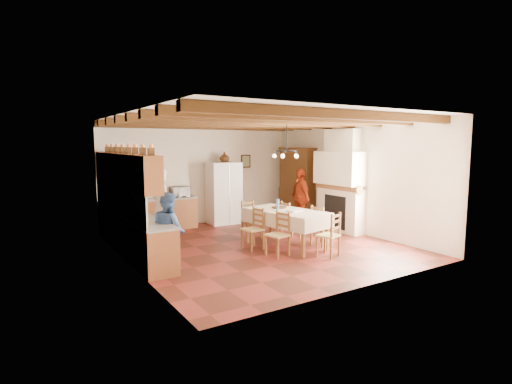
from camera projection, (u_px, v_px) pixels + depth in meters
floor at (259, 246)px, 9.48m from camera, size 6.00×6.50×0.02m
ceiling at (259, 117)px, 9.12m from camera, size 6.00×6.50×0.02m
wall_back at (201, 174)px, 12.04m from camera, size 6.00×0.02×3.00m
wall_front at (366, 199)px, 6.56m from camera, size 6.00×0.02×3.00m
wall_left at (128, 191)px, 7.71m from camera, size 0.02×6.50×3.00m
wall_right at (352, 177)px, 10.89m from camera, size 0.02×6.50×3.00m
ceiling_beams at (259, 122)px, 9.13m from camera, size 6.00×6.30×0.16m
lower_cabinets_left at (132, 233)px, 8.88m from camera, size 0.60×4.30×0.86m
lower_cabinets_back at (155, 215)px, 11.09m from camera, size 2.30×0.60×0.86m
countertop_left at (131, 213)px, 8.83m from camera, size 0.62×4.30×0.04m
countertop_back at (155, 199)px, 11.03m from camera, size 2.34×0.62×0.04m
backsplash_left at (117, 200)px, 8.64m from camera, size 0.03×4.30×0.60m
backsplash_back at (151, 187)px, 11.24m from camera, size 2.30×0.03×0.60m
upper_cabinets at (124, 170)px, 8.65m from camera, size 0.35×4.20×0.70m
fireplace at (339, 181)px, 10.91m from camera, size 0.56×1.60×2.80m
wall_picture at (246, 161)px, 12.79m from camera, size 0.34×0.03×0.42m
refrigerator at (223, 193)px, 12.07m from camera, size 0.97×0.81×1.86m
hutch at (298, 184)px, 12.51m from camera, size 0.70×1.32×2.29m
dining_table at (286, 214)px, 9.30m from camera, size 1.37×2.15×0.87m
chandelier at (286, 151)px, 9.12m from camera, size 0.47×0.47×0.03m
chair_left_near at (277, 234)px, 8.57m from camera, size 0.47×0.49×0.96m
chair_left_far at (253, 229)px, 9.12m from camera, size 0.44×0.46×0.96m
chair_right_near at (322, 225)px, 9.49m from camera, size 0.44×0.46×0.96m
chair_right_far at (291, 220)px, 10.14m from camera, size 0.42×0.44×0.96m
chair_end_near at (328, 234)px, 8.54m from camera, size 0.53×0.52×0.96m
chair_end_far at (252, 220)px, 10.17m from camera, size 0.47×0.45×0.96m
person_man at (162, 211)px, 8.54m from camera, size 0.52×0.74×1.93m
person_woman_blue at (169, 230)px, 7.76m from camera, size 0.64×0.78×1.49m
person_woman_red at (300, 198)px, 11.59m from camera, size 0.62×1.06×1.70m
microwave at (180, 192)px, 11.41m from camera, size 0.54×0.37×0.29m
fridge_vase at (224, 157)px, 11.97m from camera, size 0.34×0.34×0.31m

